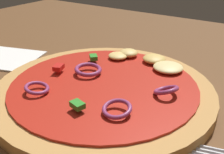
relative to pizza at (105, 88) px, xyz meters
The scene contains 3 objects.
dining_table 0.04m from the pizza, 19.29° to the left, with size 1.27×0.96×0.03m.
pizza is the anchor object (origin of this frame).
napkin 0.24m from the pizza, behind, with size 0.16×0.13×0.00m.
Camera 1 is at (0.16, -0.27, 0.21)m, focal length 42.69 mm.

